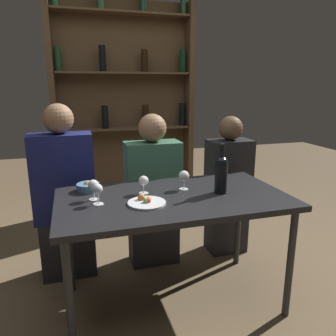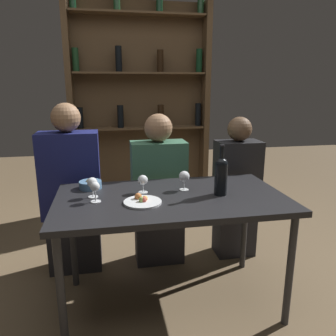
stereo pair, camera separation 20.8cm
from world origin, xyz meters
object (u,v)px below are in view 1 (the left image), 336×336
Objects in this scene: wine_glass_0 at (93,186)px; seated_person_left at (65,198)px; seated_person_right at (228,190)px; wine_glass_1 at (144,181)px; wine_glass_3 at (184,176)px; wine_bottle at (221,173)px; seated_person_center at (153,195)px; snack_bowl at (88,187)px; food_plate_0 at (146,202)px; wine_glass_2 at (98,190)px.

wine_glass_0 is 0.57m from seated_person_left.
wine_glass_1 is at bearing -150.84° from seated_person_right.
wine_glass_3 is 0.91m from seated_person_left.
seated_person_center is at bearing 116.83° from wine_bottle.
wine_glass_3 is 0.87× the size of snack_bowl.
food_plate_0 is at bearing -147.48° from wine_glass_3.
seated_person_left is at bearing 117.19° from snack_bowl.
wine_bottle is 0.73m from seated_person_center.
wine_glass_0 is 0.10× the size of seated_person_center.
wine_bottle is at bearing -32.98° from wine_glass_3.
wine_glass_3 is at bearing 3.37° from wine_glass_0.
food_plate_0 is (-0.29, -0.19, -0.08)m from wine_glass_3.
wine_bottle is at bearing -121.20° from seated_person_right.
wine_glass_1 is at bearing 21.65° from wine_glass_2.
wine_glass_1 is 0.56m from seated_person_center.
wine_glass_2 is at bearing 179.27° from wine_bottle.
wine_glass_3 is 0.36m from food_plate_0.
wine_glass_2 is 0.10× the size of seated_person_right.
wine_glass_0 is at bearing 172.94° from wine_bottle.
wine_glass_1 is 0.10× the size of seated_person_center.
seated_person_left is at bearing 125.95° from food_plate_0.
wine_glass_2 is 0.97× the size of wine_glass_3.
wine_glass_2 is 0.57m from wine_glass_3.
food_plate_0 is (0.28, -0.15, -0.08)m from wine_glass_0.
seated_person_right is (0.56, 0.45, -0.28)m from wine_glass_3.
seated_person_right is at bearing 23.32° from wine_glass_0.
wine_glass_2 is at bearing -152.71° from seated_person_right.
snack_bowl is (-0.04, 0.27, -0.06)m from wine_glass_2.
seated_person_center is at bearing 180.00° from seated_person_right.
seated_person_right is at bearing 15.03° from snack_bowl.
wine_glass_0 is at bearing 151.65° from food_plate_0.
wine_glass_0 is 0.10× the size of seated_person_left.
seated_person_center is at bearing 45.33° from wine_glass_0.
wine_glass_2 is at bearing 165.97° from food_plate_0.
snack_bowl is at bearing 161.06° from wine_bottle.
seated_person_left reaches higher than wine_glass_1.
wine_glass_0 is 0.86× the size of snack_bowl.
seated_person_right reaches higher than wine_glass_1.
wine_glass_3 is at bearing -13.53° from snack_bowl.
seated_person_right is (0.35, 0.59, -0.33)m from wine_bottle.
wine_glass_2 is at bearing -158.35° from wine_glass_1.
food_plate_0 is at bearing -107.22° from seated_person_center.
wine_glass_0 is 0.58m from wine_glass_3.
wine_bottle reaches higher than wine_glass_3.
seated_person_center is (-0.09, 0.45, -0.27)m from wine_glass_3.
snack_bowl is 0.11× the size of seated_person_left.
food_plate_0 is 0.18× the size of seated_person_center.
wine_glass_1 is 0.27m from wine_glass_3.
wine_glass_2 is 0.09× the size of seated_person_left.
seated_person_right is (0.82, 0.46, -0.28)m from wine_glass_1.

